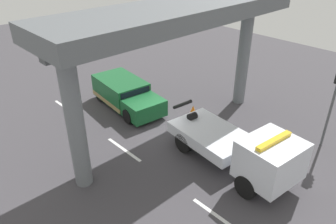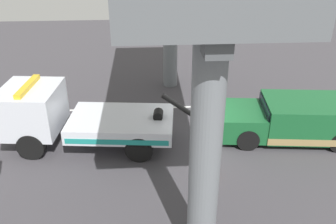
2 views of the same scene
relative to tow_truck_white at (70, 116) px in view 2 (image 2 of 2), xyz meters
The scene contains 7 objects.
ground_plane 5.06m from the tow_truck_white, behind, with size 60.00×40.00×0.10m, color #423F44.
lane_stripe_west 11.32m from the tow_truck_white, 165.51° to the right, with size 2.60×0.16×0.01m, color silver.
lane_stripe_mid 5.78m from the tow_truck_white, 150.12° to the right, with size 2.60×0.16×0.01m, color silver.
lane_stripe_east 3.25m from the tow_truck_white, 68.72° to the right, with size 2.60×0.16×0.01m, color silver.
tow_truck_white is the anchor object (origin of this frame).
towed_van_green 8.59m from the tow_truck_white, behind, with size 5.39×2.69×1.58m.
traffic_cone_orange 5.50m from the tow_truck_white, 155.69° to the left, with size 0.51×0.51×0.60m.
Camera 2 is at (2.02, 12.28, 7.71)m, focal length 39.42 mm.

